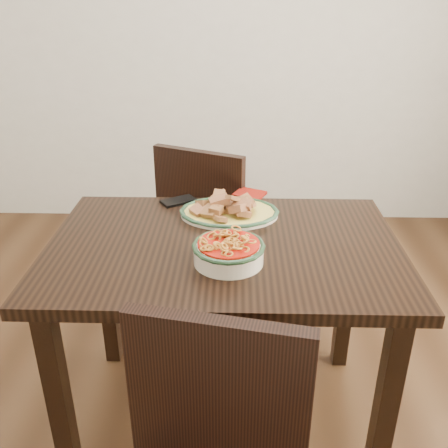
{
  "coord_description": "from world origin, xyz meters",
  "views": [
    {
      "loc": [
        0.18,
        -1.55,
        1.51
      ],
      "look_at": [
        0.14,
        -0.09,
        0.81
      ],
      "focal_mm": 40.0,
      "sensor_mm": 36.0,
      "label": 1
    }
  ],
  "objects_px": {
    "fish_plate": "(229,204)",
    "noodle_bowl": "(229,250)",
    "dining_table": "(224,270)",
    "smartphone": "(179,201)",
    "chair_far": "(211,225)"
  },
  "relations": [
    {
      "from": "fish_plate",
      "to": "noodle_bowl",
      "type": "relative_size",
      "value": 1.6
    },
    {
      "from": "dining_table",
      "to": "fish_plate",
      "type": "height_order",
      "value": "fish_plate"
    },
    {
      "from": "noodle_bowl",
      "to": "smartphone",
      "type": "relative_size",
      "value": 1.71
    },
    {
      "from": "dining_table",
      "to": "noodle_bowl",
      "type": "height_order",
      "value": "noodle_bowl"
    },
    {
      "from": "dining_table",
      "to": "fish_plate",
      "type": "xyz_separation_m",
      "value": [
        0.01,
        0.22,
        0.15
      ]
    },
    {
      "from": "chair_far",
      "to": "noodle_bowl",
      "type": "xyz_separation_m",
      "value": [
        0.1,
        -0.78,
        0.29
      ]
    },
    {
      "from": "dining_table",
      "to": "noodle_bowl",
      "type": "bearing_deg",
      "value": -81.8
    },
    {
      "from": "noodle_bowl",
      "to": "smartphone",
      "type": "bearing_deg",
      "value": 113.83
    },
    {
      "from": "smartphone",
      "to": "chair_far",
      "type": "bearing_deg",
      "value": 38.74
    },
    {
      "from": "dining_table",
      "to": "smartphone",
      "type": "bearing_deg",
      "value": 118.84
    },
    {
      "from": "smartphone",
      "to": "fish_plate",
      "type": "bearing_deg",
      "value": -63.39
    },
    {
      "from": "noodle_bowl",
      "to": "smartphone",
      "type": "distance_m",
      "value": 0.51
    },
    {
      "from": "chair_far",
      "to": "smartphone",
      "type": "height_order",
      "value": "chair_far"
    },
    {
      "from": "fish_plate",
      "to": "noodle_bowl",
      "type": "xyz_separation_m",
      "value": [
        0.0,
        -0.34,
        -0.0
      ]
    },
    {
      "from": "dining_table",
      "to": "chair_far",
      "type": "distance_m",
      "value": 0.68
    }
  ]
}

